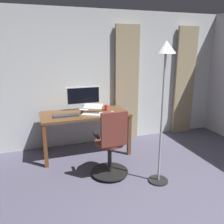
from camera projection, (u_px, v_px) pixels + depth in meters
back_room_partition at (109, 79)px, 4.62m from camera, size 4.89×0.10×2.54m
curtain_left_panel at (184, 82)px, 5.08m from camera, size 0.46×0.06×2.28m
curtain_right_panel at (127, 85)px, 4.66m from camera, size 0.49×0.06×2.28m
desk at (85, 118)px, 4.13m from camera, size 1.51×0.72×0.75m
office_chair at (111, 147)px, 3.39m from camera, size 0.56×0.56×1.03m
computer_monitor at (83, 96)px, 4.27m from camera, size 0.63×0.18×0.43m
computer_keyboard at (66, 116)px, 3.91m from camera, size 0.43×0.14×0.02m
laptop at (92, 111)px, 4.02m from camera, size 0.43×0.43×0.15m
computer_mouse at (113, 112)px, 4.09m from camera, size 0.06×0.10×0.04m
mug_coffee at (106, 108)px, 4.25m from camera, size 0.13×0.08×0.10m
floor_lamp at (164, 77)px, 2.98m from camera, size 0.28×0.28×1.95m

